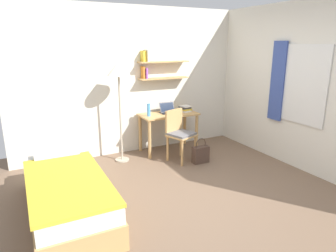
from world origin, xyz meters
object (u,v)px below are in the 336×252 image
Objects in this scene: desk at (168,121)px; handbag at (201,154)px; standing_lamp at (119,75)px; book_stack at (185,109)px; bed at (67,194)px; laptop at (168,110)px; water_bottle at (149,110)px; desk_chair at (179,132)px.

desk is 2.43× the size of handbag.
book_stack is (1.30, 0.09, -0.70)m from standing_lamp.
bed is 6.64× the size of laptop.
desk is 4.65× the size of water_bottle.
water_bottle reaches higher than book_stack.
water_bottle is (1.65, 1.35, 0.59)m from bed.
desk is 3.52× the size of laptop.
desk_chair reaches higher than desk.
desk is 0.92m from handbag.
desk_chair is 3.86× the size of water_bottle.
laptop is (2.08, 1.44, 0.53)m from bed.
laptop reaches higher than desk_chair.
handbag is (2.26, 0.59, -0.09)m from bed.
standing_lamp is at bearing 155.50° from desk_chair.
water_bottle is at bearing 126.92° from desk_chair.
water_bottle is (-0.40, -0.02, 0.25)m from desk.
bed is 2.20m from desk_chair.
standing_lamp reaches higher than desk.
bed is 4.59× the size of handbag.
standing_lamp is at bearing -173.28° from water_bottle.
handbag is (0.26, -0.29, -0.34)m from desk_chair.
handbag is at bearing -31.22° from standing_lamp.
desk is 1.30m from standing_lamp.
water_bottle is (0.54, 0.06, -0.64)m from standing_lamp.
desk is 0.40m from book_stack.
desk is at bearing -178.69° from book_stack.
laptop is (0.02, 0.07, 0.19)m from desk.
desk is at bearing 105.01° from handbag.
laptop is at bearing 72.20° from desk.
laptop reaches higher than book_stack.
desk_chair is at bearing -95.39° from desk.
bed is at bearing -145.17° from laptop.
desk_chair is 3.81× the size of book_stack.
desk is 0.63× the size of standing_lamp.
book_stack is 0.53× the size of handbag.
laptop is at bearing 12.35° from water_bottle.
bed reaches higher than handbag.
book_stack is at bearing 79.64° from handbag.
bed is at bearing -165.48° from handbag.
book_stack reaches higher than desk.
laptop is at bearing 169.42° from book_stack.
desk is at bearing 5.23° from standing_lamp.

